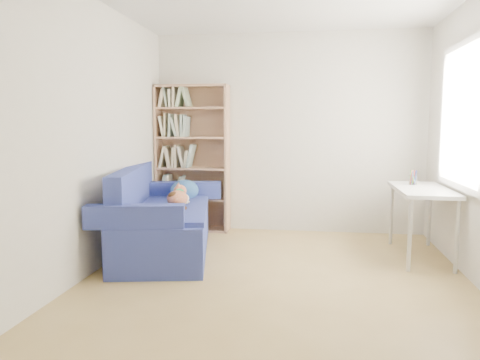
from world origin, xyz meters
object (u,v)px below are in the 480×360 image
object	(u,v)px
bookshelf	(193,164)
desk	(422,195)
pen_cup	(413,179)
sofa	(162,221)

from	to	relation	value
bookshelf	desk	distance (m)	2.87
bookshelf	pen_cup	distance (m)	2.75
pen_cup	bookshelf	bearing A→B (deg)	166.48
bookshelf	pen_cup	size ratio (longest dim) A/B	11.52
sofa	desk	world-z (taller)	sofa
desk	pen_cup	xyz separation A→B (m)	(-0.04, 0.26, 0.14)
sofa	bookshelf	distance (m)	1.26
sofa	bookshelf	xyz separation A→B (m)	(0.07, 1.14, 0.53)
sofa	pen_cup	world-z (taller)	sofa
sofa	desk	size ratio (longest dim) A/B	1.80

